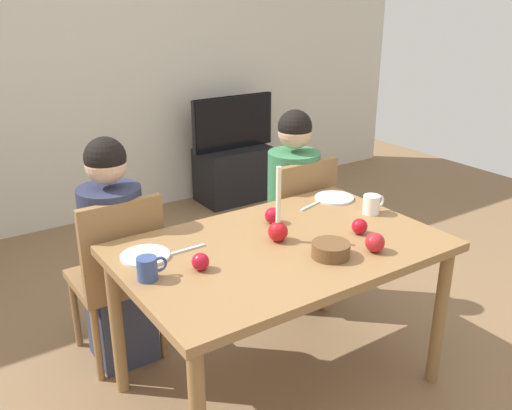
% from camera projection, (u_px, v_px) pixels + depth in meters
% --- Properties ---
extents(ground_plane, '(7.68, 7.68, 0.00)m').
position_uv_depth(ground_plane, '(279.00, 384.00, 2.69)').
color(ground_plane, brown).
extents(back_wall, '(6.40, 0.10, 2.60)m').
position_uv_depth(back_wall, '(80.00, 58.00, 4.23)').
color(back_wall, beige).
rests_on(back_wall, ground).
extents(dining_table, '(1.40, 0.90, 0.75)m').
position_uv_depth(dining_table, '(281.00, 261.00, 2.45)').
color(dining_table, olive).
rests_on(dining_table, ground).
extents(chair_left, '(0.40, 0.40, 0.90)m').
position_uv_depth(chair_left, '(119.00, 271.00, 2.70)').
color(chair_left, olive).
rests_on(chair_left, ground).
extents(chair_right, '(0.40, 0.40, 0.90)m').
position_uv_depth(chair_right, '(296.00, 222.00, 3.27)').
color(chair_right, olive).
rests_on(chair_right, ground).
extents(person_left_child, '(0.30, 0.30, 1.17)m').
position_uv_depth(person_left_child, '(115.00, 257.00, 2.70)').
color(person_left_child, '#33384C').
rests_on(person_left_child, ground).
extents(person_right_child, '(0.30, 0.30, 1.17)m').
position_uv_depth(person_right_child, '(293.00, 211.00, 3.27)').
color(person_right_child, '#33384C').
rests_on(person_right_child, ground).
extents(tv_stand, '(0.64, 0.40, 0.48)m').
position_uv_depth(tv_stand, '(234.00, 174.00, 5.00)').
color(tv_stand, black).
rests_on(tv_stand, ground).
extents(tv, '(0.79, 0.05, 0.46)m').
position_uv_depth(tv, '(233.00, 123.00, 4.83)').
color(tv, black).
rests_on(tv, tv_stand).
extents(candle_centerpiece, '(0.09, 0.09, 0.34)m').
position_uv_depth(candle_centerpiece, '(278.00, 226.00, 2.43)').
color(candle_centerpiece, red).
rests_on(candle_centerpiece, dining_table).
extents(plate_left, '(0.21, 0.21, 0.01)m').
position_uv_depth(plate_left, '(145.00, 256.00, 2.30)').
color(plate_left, silver).
rests_on(plate_left, dining_table).
extents(plate_right, '(0.21, 0.21, 0.01)m').
position_uv_depth(plate_right, '(334.00, 198.00, 2.95)').
color(plate_right, silver).
rests_on(plate_right, dining_table).
extents(mug_left, '(0.12, 0.08, 0.09)m').
position_uv_depth(mug_left, '(148.00, 268.00, 2.11)').
color(mug_left, '#33477F').
rests_on(mug_left, dining_table).
extents(mug_right, '(0.13, 0.08, 0.09)m').
position_uv_depth(mug_right, '(372.00, 204.00, 2.74)').
color(mug_right, white).
rests_on(mug_right, dining_table).
extents(fork_left, '(0.18, 0.02, 0.01)m').
position_uv_depth(fork_left, '(186.00, 250.00, 2.36)').
color(fork_left, silver).
rests_on(fork_left, dining_table).
extents(fork_right, '(0.18, 0.06, 0.01)m').
position_uv_depth(fork_right, '(311.00, 205.00, 2.85)').
color(fork_right, silver).
rests_on(fork_right, dining_table).
extents(bowl_walnuts, '(0.16, 0.16, 0.06)m').
position_uv_depth(bowl_walnuts, '(331.00, 250.00, 2.30)').
color(bowl_walnuts, brown).
rests_on(bowl_walnuts, dining_table).
extents(apple_near_candle, '(0.08, 0.08, 0.08)m').
position_uv_depth(apple_near_candle, '(375.00, 242.00, 2.34)').
color(apple_near_candle, red).
rests_on(apple_near_candle, dining_table).
extents(apple_by_left_plate, '(0.07, 0.07, 0.07)m').
position_uv_depth(apple_by_left_plate, '(360.00, 226.00, 2.51)').
color(apple_by_left_plate, red).
rests_on(apple_by_left_plate, dining_table).
extents(apple_by_right_mug, '(0.08, 0.08, 0.08)m').
position_uv_depth(apple_by_right_mug, '(273.00, 216.00, 2.63)').
color(apple_by_right_mug, '#AE1020').
rests_on(apple_by_right_mug, dining_table).
extents(apple_far_edge, '(0.07, 0.07, 0.07)m').
position_uv_depth(apple_far_edge, '(200.00, 262.00, 2.19)').
color(apple_far_edge, '#B01121').
rests_on(apple_far_edge, dining_table).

